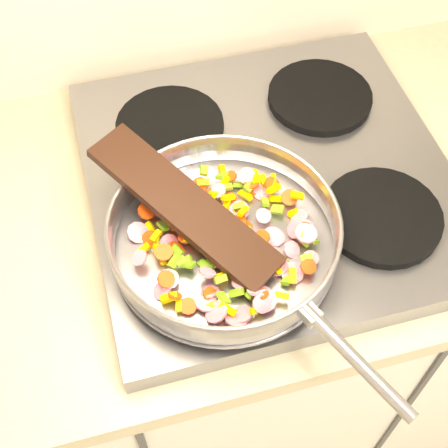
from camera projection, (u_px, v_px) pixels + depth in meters
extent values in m
cube|color=#939399|center=(269.00, 179.00, 1.06)|extent=(0.60, 0.60, 0.04)
cylinder|color=black|center=(210.00, 256.00, 0.94)|extent=(0.19, 0.19, 0.02)
cylinder|color=black|center=(382.00, 216.00, 0.98)|extent=(0.19, 0.19, 0.02)
cylinder|color=black|center=(170.00, 126.00, 1.09)|extent=(0.19, 0.19, 0.02)
cylinder|color=black|center=(320.00, 97.00, 1.14)|extent=(0.19, 0.19, 0.02)
cylinder|color=#9E9EA5|center=(224.00, 244.00, 0.94)|extent=(0.34, 0.34, 0.01)
torus|color=#9E9EA5|center=(224.00, 232.00, 0.91)|extent=(0.39, 0.39, 0.05)
torus|color=#9E9EA5|center=(224.00, 222.00, 0.89)|extent=(0.34, 0.34, 0.01)
cylinder|color=#9E9EA5|center=(356.00, 360.00, 0.78)|extent=(0.09, 0.18, 0.02)
cube|color=#9E9EA5|center=(309.00, 314.00, 0.82)|extent=(0.03, 0.04, 0.02)
cylinder|color=#DC1544|center=(140.00, 258.00, 0.89)|extent=(0.03, 0.03, 0.02)
cube|color=#6FA91B|center=(307.00, 258.00, 0.89)|extent=(0.02, 0.01, 0.01)
cylinder|color=#F1420D|center=(158.00, 207.00, 0.96)|extent=(0.03, 0.03, 0.01)
cylinder|color=#F1420D|center=(238.00, 220.00, 0.95)|extent=(0.04, 0.03, 0.02)
cube|color=#6FA91B|center=(301.00, 233.00, 0.92)|extent=(0.02, 0.03, 0.01)
cylinder|color=#DC1544|center=(169.00, 279.00, 0.88)|extent=(0.04, 0.03, 0.02)
cube|color=#6FA91B|center=(245.00, 230.00, 0.94)|extent=(0.02, 0.02, 0.01)
cube|color=#FEC400|center=(235.00, 227.00, 0.94)|extent=(0.01, 0.02, 0.01)
cube|color=#FEC400|center=(297.00, 196.00, 0.96)|extent=(0.02, 0.02, 0.02)
cylinder|color=#DC1544|center=(263.00, 216.00, 0.95)|extent=(0.03, 0.03, 0.02)
cylinder|color=#F1420D|center=(159.00, 211.00, 0.95)|extent=(0.03, 0.03, 0.01)
cube|color=#FEC400|center=(254.00, 252.00, 0.91)|extent=(0.02, 0.02, 0.01)
cube|color=#FEC400|center=(213.00, 197.00, 0.97)|extent=(0.02, 0.03, 0.02)
cube|color=#FEC400|center=(157.00, 251.00, 0.91)|extent=(0.01, 0.02, 0.01)
cylinder|color=#F1420D|center=(177.00, 249.00, 0.92)|extent=(0.03, 0.04, 0.02)
cube|color=#6FA91B|center=(287.00, 280.00, 0.89)|extent=(0.02, 0.02, 0.02)
cylinder|color=#F1420D|center=(290.00, 197.00, 0.97)|extent=(0.03, 0.03, 0.02)
cube|color=#6FA91B|center=(189.00, 264.00, 0.89)|extent=(0.02, 0.02, 0.02)
cylinder|color=#F1420D|center=(251.00, 189.00, 0.99)|extent=(0.03, 0.04, 0.02)
cube|color=#6FA91B|center=(226.00, 187.00, 0.98)|extent=(0.02, 0.01, 0.01)
cube|color=#FEC400|center=(257.00, 310.00, 0.85)|extent=(0.02, 0.01, 0.02)
cylinder|color=#F1420D|center=(164.00, 252.00, 0.90)|extent=(0.03, 0.03, 0.01)
cube|color=#6FA91B|center=(223.00, 298.00, 0.86)|extent=(0.02, 0.02, 0.01)
cube|color=#FEC400|center=(274.00, 189.00, 0.97)|extent=(0.03, 0.02, 0.02)
cylinder|color=#F1420D|center=(201.00, 239.00, 0.93)|extent=(0.03, 0.03, 0.02)
cylinder|color=#F1420D|center=(246.00, 227.00, 0.94)|extent=(0.02, 0.02, 0.01)
cube|color=#FEC400|center=(143.00, 250.00, 0.92)|extent=(0.02, 0.02, 0.02)
cylinder|color=#DC1544|center=(229.00, 200.00, 0.97)|extent=(0.03, 0.04, 0.02)
cylinder|color=#DC1544|center=(239.00, 211.00, 0.96)|extent=(0.03, 0.04, 0.02)
cube|color=#FEC400|center=(277.00, 199.00, 0.97)|extent=(0.03, 0.01, 0.02)
cube|color=#FEC400|center=(212.00, 247.00, 0.91)|extent=(0.01, 0.03, 0.01)
cube|color=#6FA91B|center=(153.00, 242.00, 0.93)|extent=(0.02, 0.02, 0.02)
cube|color=#FEC400|center=(177.00, 210.00, 0.94)|extent=(0.01, 0.02, 0.01)
cube|color=#FEC400|center=(167.00, 299.00, 0.87)|extent=(0.02, 0.02, 0.02)
cylinder|color=#DC1544|center=(311.00, 258.00, 0.90)|extent=(0.03, 0.03, 0.01)
cylinder|color=#DC1544|center=(243.00, 251.00, 0.92)|extent=(0.04, 0.04, 0.02)
cylinder|color=#DC1544|center=(296.00, 229.00, 0.93)|extent=(0.03, 0.04, 0.03)
cube|color=#6FA91B|center=(191.00, 208.00, 0.97)|extent=(0.02, 0.02, 0.02)
cube|color=#FEC400|center=(228.00, 309.00, 0.85)|extent=(0.03, 0.03, 0.01)
cylinder|color=#F1420D|center=(188.00, 306.00, 0.86)|extent=(0.03, 0.03, 0.01)
cube|color=#6FA91B|center=(313.00, 240.00, 0.92)|extent=(0.02, 0.02, 0.02)
cylinder|color=#DC1544|center=(306.00, 227.00, 0.94)|extent=(0.03, 0.03, 0.02)
cube|color=#6FA91B|center=(157.00, 198.00, 0.97)|extent=(0.02, 0.02, 0.01)
cylinder|color=#F1420D|center=(211.00, 194.00, 0.98)|extent=(0.03, 0.03, 0.02)
cube|color=#6FA91B|center=(208.00, 264.00, 0.90)|extent=(0.03, 0.02, 0.01)
cube|color=#6FA91B|center=(220.00, 279.00, 0.87)|extent=(0.02, 0.02, 0.01)
cylinder|color=#DC1544|center=(185.00, 195.00, 0.96)|extent=(0.04, 0.04, 0.01)
cube|color=#6FA91B|center=(238.00, 184.00, 0.99)|extent=(0.02, 0.02, 0.02)
cylinder|color=#F1420D|center=(179.00, 226.00, 0.94)|extent=(0.04, 0.03, 0.03)
cylinder|color=#DC1544|center=(241.00, 315.00, 0.86)|extent=(0.05, 0.04, 0.02)
cylinder|color=#DC1544|center=(292.00, 273.00, 0.90)|extent=(0.05, 0.05, 0.02)
cube|color=#6FA91B|center=(281.00, 262.00, 0.91)|extent=(0.02, 0.02, 0.01)
cube|color=#FEC400|center=(228.00, 197.00, 0.95)|extent=(0.03, 0.02, 0.02)
cylinder|color=#DC1544|center=(259.00, 291.00, 0.87)|extent=(0.04, 0.03, 0.03)
cylinder|color=#F1420D|center=(261.00, 294.00, 0.86)|extent=(0.03, 0.03, 0.02)
cylinder|color=#F1420D|center=(218.00, 218.00, 0.94)|extent=(0.03, 0.03, 0.01)
cylinder|color=#F1420D|center=(146.00, 211.00, 0.94)|extent=(0.03, 0.04, 0.02)
cylinder|color=#DC1544|center=(299.00, 216.00, 0.96)|extent=(0.03, 0.03, 0.02)
cylinder|color=#F1420D|center=(213.00, 253.00, 0.91)|extent=(0.04, 0.04, 0.02)
cube|color=#6FA91B|center=(231.00, 233.00, 0.93)|extent=(0.02, 0.02, 0.01)
cube|color=#6FA91B|center=(174.00, 261.00, 0.89)|extent=(0.02, 0.02, 0.02)
cylinder|color=#DC1544|center=(206.00, 303.00, 0.87)|extent=(0.04, 0.04, 0.01)
cube|color=#FEC400|center=(190.00, 240.00, 0.91)|extent=(0.02, 0.01, 0.02)
cylinder|color=#DC1544|center=(209.00, 293.00, 0.88)|extent=(0.03, 0.02, 0.02)
cube|color=#6FA91B|center=(265.00, 202.00, 0.97)|extent=(0.01, 0.02, 0.01)
cylinder|color=#F1420D|center=(166.00, 279.00, 0.87)|extent=(0.03, 0.03, 0.02)
cylinder|color=#DC1544|center=(236.00, 318.00, 0.86)|extent=(0.05, 0.05, 0.02)
cylinder|color=#F1420D|center=(150.00, 239.00, 0.93)|extent=(0.03, 0.04, 0.03)
cube|color=#FEC400|center=(292.00, 276.00, 0.89)|extent=(0.02, 0.03, 0.01)
cube|color=#FEC400|center=(193.00, 226.00, 0.95)|extent=(0.02, 0.02, 0.01)
cube|color=#FEC400|center=(226.00, 205.00, 0.96)|extent=(0.02, 0.02, 0.02)
cylinder|color=#DC1544|center=(187.00, 190.00, 0.97)|extent=(0.05, 0.05, 0.01)
cube|color=#FEC400|center=(156.00, 236.00, 0.92)|extent=(0.02, 0.02, 0.01)
cylinder|color=#F1420D|center=(229.00, 199.00, 0.97)|extent=(0.03, 0.03, 0.02)
cube|color=#6FA91B|center=(251.00, 186.00, 0.98)|extent=(0.03, 0.03, 0.01)
cylinder|color=#DC1544|center=(270.00, 243.00, 0.93)|extent=(0.04, 0.03, 0.02)
cube|color=#6FA91B|center=(173.00, 273.00, 0.89)|extent=(0.01, 0.02, 0.01)
cube|color=#6FA91B|center=(211.00, 305.00, 0.87)|extent=(0.02, 0.02, 0.01)
cube|color=#6FA91B|center=(210.00, 207.00, 0.95)|extent=(0.02, 0.02, 0.02)
cube|color=#FEC400|center=(273.00, 181.00, 0.98)|extent=(0.02, 0.03, 0.01)
cube|color=#FEC400|center=(163.00, 258.00, 0.91)|extent=(0.01, 0.02, 0.01)
cylinder|color=#F1420D|center=(307.00, 229.00, 0.93)|extent=(0.04, 0.04, 0.02)
cube|color=#6FA91B|center=(202.00, 196.00, 0.97)|extent=(0.02, 0.03, 0.01)
cylinder|color=#DC1544|center=(180.00, 189.00, 0.98)|extent=(0.04, 0.04, 0.01)
cylinder|color=#DC1544|center=(241.00, 280.00, 0.88)|extent=(0.04, 0.04, 0.01)
cylinder|color=#DC1544|center=(162.00, 291.00, 0.88)|extent=(0.03, 0.04, 0.02)
cube|color=#6FA91B|center=(305.00, 241.00, 0.92)|extent=(0.02, 0.02, 0.01)
cube|color=#6FA91B|center=(180.00, 262.00, 0.89)|extent=(0.02, 0.02, 0.01)
cube|color=#FEC400|center=(179.00, 305.00, 0.86)|extent=(0.01, 0.02, 0.01)
cylinder|color=#F1420D|center=(198.00, 192.00, 0.97)|extent=(0.04, 0.04, 0.02)
cylinder|color=#DC1544|center=(247.00, 176.00, 0.98)|extent=(0.03, 0.03, 0.03)
cylinder|color=#DC1544|center=(266.00, 301.00, 0.86)|extent=(0.04, 0.04, 0.02)
cylinder|color=#DC1544|center=(258.00, 252.00, 0.92)|extent=(0.03, 0.03, 0.02)
cube|color=#FEC400|center=(243.00, 211.00, 0.94)|extent=(0.02, 0.02, 0.02)
cylinder|color=#DC1544|center=(306.00, 233.00, 0.92)|extent=(0.04, 0.04, 0.01)
cube|color=#FEC400|center=(203.00, 182.00, 0.97)|extent=(0.02, 0.02, 0.01)
cylinder|color=#F1420D|center=(175.00, 296.00, 0.86)|extent=(0.03, 0.02, 0.02)
cylinder|color=#F1420D|center=(272.00, 185.00, 0.97)|extent=(0.03, 0.03, 0.03)
cylinder|color=#DC1544|center=(138.00, 233.00, 0.94)|extent=(0.05, 0.05, 0.02)
cube|color=#FEC400|center=(245.00, 195.00, 0.98)|extent=(0.02, 0.03, 0.02)
cube|color=#6FA91B|center=(163.00, 226.00, 0.94)|extent=(0.02, 0.02, 0.01)
cylinder|color=#F1420D|center=(238.00, 225.00, 0.93)|extent=(0.04, 0.04, 0.02)
cube|color=#6FA91B|center=(236.00, 260.00, 0.91)|extent=(0.03, 0.02, 0.01)
cylinder|color=#DC1544|center=(179.00, 192.00, 0.99)|extent=(0.04, 0.04, 0.02)
cylinder|color=#F1420D|center=(221.00, 229.00, 0.94)|extent=(0.02, 0.03, 0.02)
cylinder|color=#DC1544|center=(196.00, 197.00, 0.97)|extent=(0.03, 0.04, 0.02)
cube|color=#6FA91B|center=(248.00, 273.00, 0.90)|extent=(0.03, 0.03, 0.01)
cylinder|color=#F1420D|center=(185.00, 237.00, 0.92)|extent=(0.03, 0.03, 0.01)
cylinder|color=#DC1544|center=(197.00, 210.00, 0.95)|extent=(0.04, 0.04, 0.01)
cylinder|color=#DC1544|center=(190.00, 182.00, 0.99)|extent=(0.04, 0.04, 0.02)
cylinder|color=#DC1544|center=(169.00, 244.00, 0.93)|extent=(0.04, 0.03, 0.03)
cylinder|color=#F1420D|center=(261.00, 238.00, 0.91)|extent=(0.04, 0.04, 0.02)
cylinder|color=#F1420D|center=(166.00, 244.00, 0.93)|extent=(0.03, 0.03, 0.01)
cylinder|color=#DC1544|center=(262.00, 303.00, 0.85)|extent=(0.03, 0.03, 0.03)
cube|color=#FEC400|center=(151.00, 229.00, 0.94)|extent=(0.02, 0.02, 0.02)
cube|color=#FEC400|center=(169.00, 297.00, 0.86)|extent=(0.03, 0.01, 0.01)
cylinder|color=#DC1544|center=(218.00, 190.00, 0.97)|extent=(0.02, 0.03, 0.02)
cube|color=#FEC400|center=(237.00, 213.00, 0.96)|extent=(0.01, 0.03, 0.02)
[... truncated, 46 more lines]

